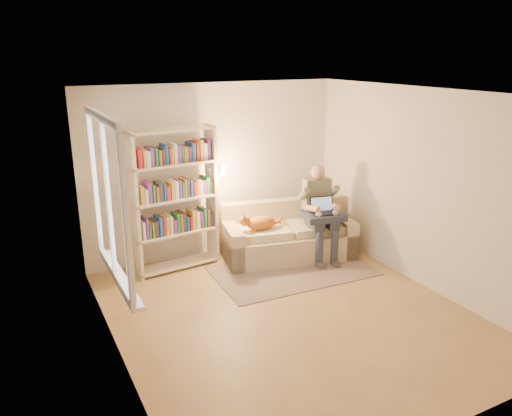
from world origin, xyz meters
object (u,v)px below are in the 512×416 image
person (320,207)px  cat (260,222)px  bookshelf (175,193)px  laptop (322,209)px  sofa (287,238)px

person → cat: person is taller
person → bookshelf: 2.15m
laptop → person: bearing=86.4°
cat → sofa: bearing=14.8°
cat → laptop: (0.86, -0.34, 0.18)m
person → cat: (-0.90, 0.22, -0.16)m
laptop → bookshelf: bookshelf is taller
person → bookshelf: bearing=175.9°
cat → bookshelf: 1.30m
bookshelf → cat: bearing=-23.7°
laptop → bookshelf: 2.16m
sofa → person: bearing=-18.4°
bookshelf → sofa: bearing=-17.8°
person → laptop: person is taller
sofa → bookshelf: bearing=179.9°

